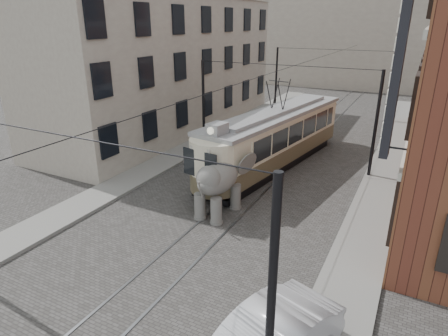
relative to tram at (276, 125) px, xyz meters
The scene contains 9 objects.
ground 5.93m from the tram, 87.61° to the right, with size 120.00×120.00×0.00m, color #464340.
tram_rails 5.92m from the tram, 87.61° to the right, with size 1.54×80.00×0.02m, color slate, non-canonical shape.
sidewalk_right 8.57m from the tram, 40.59° to the right, with size 2.00×60.00×0.15m, color slate.
sidewalk_left 8.61m from the tram, 139.66° to the right, with size 2.00×60.00×0.15m, color slate.
stucco_building 11.99m from the tram, 156.58° to the left, with size 7.00×24.00×10.00m, color gray.
distant_block 34.95m from the tram, 89.63° to the left, with size 28.00×10.00×14.00m, color gray.
catenary 0.53m from the tram, 86.04° to the right, with size 11.00×30.20×6.00m, color black, non-canonical shape.
tram is the anchor object (origin of this frame).
elephant 7.20m from the tram, 91.22° to the right, with size 2.43×4.40×2.69m, color #5D5B56, non-canonical shape.
Camera 1 is at (7.10, -15.69, 8.36)m, focal length 30.66 mm.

